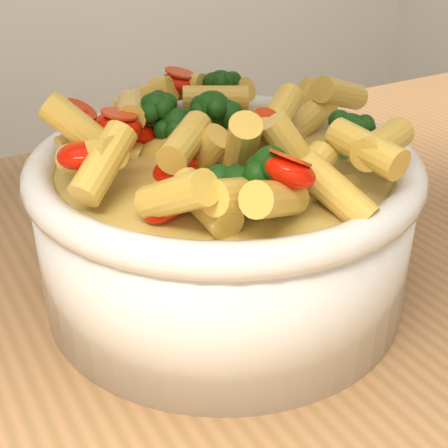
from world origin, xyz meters
TOP-DOWN VIEW (x-y plane):
  - table at (0.00, 0.00)m, footprint 1.20×0.80m
  - serving_bowl at (-0.09, 0.06)m, footprint 0.27×0.27m
  - pasta_salad at (-0.09, 0.06)m, footprint 0.21×0.21m

SIDE VIEW (x-z plane):
  - table at x=0.00m, z-range 0.35..1.25m
  - serving_bowl at x=-0.09m, z-range 0.90..1.02m
  - pasta_salad at x=-0.09m, z-range 1.00..1.05m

